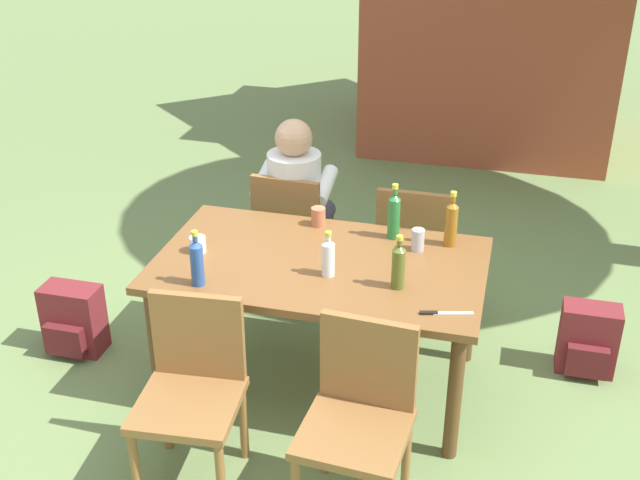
{
  "coord_description": "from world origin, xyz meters",
  "views": [
    {
      "loc": [
        0.88,
        -3.39,
        2.66
      ],
      "look_at": [
        0.0,
        0.0,
        0.86
      ],
      "focal_mm": 44.86,
      "sensor_mm": 36.0,
      "label": 1
    }
  ],
  "objects_px": {
    "chair_far_right": "(414,244)",
    "chair_far_left": "(293,230)",
    "cup_steel": "(418,240)",
    "bottle_green": "(394,215)",
    "cup_terracotta": "(318,217)",
    "bottle_olive": "(398,265)",
    "table_knife": "(442,313)",
    "bottle_blue": "(197,262)",
    "bottle_clear": "(328,257)",
    "backpack_by_far_side": "(588,341)",
    "bottle_amber": "(451,222)",
    "backpack_by_near_side": "(73,321)",
    "chair_near_right": "(360,411)",
    "cup_white": "(198,244)",
    "chair_near_left": "(193,383)",
    "person_in_white_shirt": "(298,198)",
    "dining_table": "(320,276)"
  },
  "relations": [
    {
      "from": "cup_steel",
      "to": "bottle_green",
      "type": "bearing_deg",
      "value": 143.27
    },
    {
      "from": "cup_steel",
      "to": "cup_white",
      "type": "bearing_deg",
      "value": -164.38
    },
    {
      "from": "bottle_olive",
      "to": "cup_white",
      "type": "relative_size",
      "value": 3.19
    },
    {
      "from": "dining_table",
      "to": "cup_steel",
      "type": "distance_m",
      "value": 0.53
    },
    {
      "from": "dining_table",
      "to": "bottle_amber",
      "type": "bearing_deg",
      "value": 29.38
    },
    {
      "from": "chair_far_right",
      "to": "backpack_by_far_side",
      "type": "distance_m",
      "value": 1.1
    },
    {
      "from": "chair_far_right",
      "to": "backpack_by_near_side",
      "type": "bearing_deg",
      "value": -154.57
    },
    {
      "from": "chair_far_right",
      "to": "chair_far_left",
      "type": "bearing_deg",
      "value": 179.99
    },
    {
      "from": "chair_far_left",
      "to": "cup_white",
      "type": "xyz_separation_m",
      "value": [
        -0.25,
        -0.84,
        0.29
      ]
    },
    {
      "from": "bottle_olive",
      "to": "table_knife",
      "type": "distance_m",
      "value": 0.32
    },
    {
      "from": "bottle_olive",
      "to": "bottle_blue",
      "type": "bearing_deg",
      "value": -167.11
    },
    {
      "from": "table_knife",
      "to": "bottle_blue",
      "type": "bearing_deg",
      "value": -178.54
    },
    {
      "from": "bottle_clear",
      "to": "bottle_amber",
      "type": "relative_size",
      "value": 0.78
    },
    {
      "from": "bottle_green",
      "to": "bottle_olive",
      "type": "xyz_separation_m",
      "value": [
        0.11,
        -0.5,
        -0.01
      ]
    },
    {
      "from": "bottle_clear",
      "to": "cup_white",
      "type": "distance_m",
      "value": 0.71
    },
    {
      "from": "bottle_clear",
      "to": "backpack_by_near_side",
      "type": "bearing_deg",
      "value": 177.9
    },
    {
      "from": "chair_near_right",
      "to": "table_knife",
      "type": "relative_size",
      "value": 3.66
    },
    {
      "from": "cup_terracotta",
      "to": "backpack_by_near_side",
      "type": "xyz_separation_m",
      "value": [
        -1.31,
        -0.47,
        -0.59
      ]
    },
    {
      "from": "chair_near_left",
      "to": "backpack_by_near_side",
      "type": "bearing_deg",
      "value": 145.64
    },
    {
      "from": "cup_terracotta",
      "to": "bottle_olive",
      "type": "bearing_deg",
      "value": -46.09
    },
    {
      "from": "chair_near_right",
      "to": "cup_white",
      "type": "distance_m",
      "value": 1.27
    },
    {
      "from": "bottle_amber",
      "to": "table_knife",
      "type": "xyz_separation_m",
      "value": [
        0.04,
        -0.68,
        -0.13
      ]
    },
    {
      "from": "chair_near_left",
      "to": "chair_near_right",
      "type": "distance_m",
      "value": 0.75
    },
    {
      "from": "bottle_green",
      "to": "bottle_amber",
      "type": "xyz_separation_m",
      "value": [
        0.3,
        -0.01,
        -0.0
      ]
    },
    {
      "from": "cup_steel",
      "to": "person_in_white_shirt",
      "type": "bearing_deg",
      "value": 141.73
    },
    {
      "from": "bottle_green",
      "to": "backpack_by_near_side",
      "type": "bearing_deg",
      "value": -166.34
    },
    {
      "from": "cup_terracotta",
      "to": "cup_steel",
      "type": "height_order",
      "value": "cup_steel"
    },
    {
      "from": "chair_near_right",
      "to": "cup_terracotta",
      "type": "height_order",
      "value": "chair_near_right"
    },
    {
      "from": "cup_terracotta",
      "to": "table_knife",
      "type": "bearing_deg",
      "value": -43.76
    },
    {
      "from": "bottle_olive",
      "to": "cup_terracotta",
      "type": "xyz_separation_m",
      "value": [
        -0.53,
        0.55,
        -0.07
      ]
    },
    {
      "from": "dining_table",
      "to": "chair_near_right",
      "type": "xyz_separation_m",
      "value": [
        0.38,
        -0.78,
        -0.16
      ]
    },
    {
      "from": "bottle_clear",
      "to": "bottle_blue",
      "type": "bearing_deg",
      "value": -157.31
    },
    {
      "from": "chair_near_left",
      "to": "bottle_olive",
      "type": "height_order",
      "value": "bottle_olive"
    },
    {
      "from": "chair_near_left",
      "to": "backpack_by_far_side",
      "type": "xyz_separation_m",
      "value": [
        1.76,
        1.24,
        -0.3
      ]
    },
    {
      "from": "bottle_blue",
      "to": "cup_terracotta",
      "type": "distance_m",
      "value": 0.86
    },
    {
      "from": "chair_near_left",
      "to": "bottle_blue",
      "type": "bearing_deg",
      "value": 106.57
    },
    {
      "from": "chair_far_left",
      "to": "bottle_amber",
      "type": "distance_m",
      "value": 1.14
    },
    {
      "from": "cup_terracotta",
      "to": "backpack_by_far_side",
      "type": "height_order",
      "value": "cup_terracotta"
    },
    {
      "from": "chair_near_right",
      "to": "bottle_amber",
      "type": "bearing_deg",
      "value": 78.36
    },
    {
      "from": "chair_near_right",
      "to": "bottle_olive",
      "type": "bearing_deg",
      "value": 86.2
    },
    {
      "from": "person_in_white_shirt",
      "to": "cup_terracotta",
      "type": "xyz_separation_m",
      "value": [
        0.26,
        -0.49,
        0.13
      ]
    },
    {
      "from": "bottle_green",
      "to": "backpack_by_near_side",
      "type": "height_order",
      "value": "bottle_green"
    },
    {
      "from": "bottle_amber",
      "to": "chair_far_right",
      "type": "bearing_deg",
      "value": 118.31
    },
    {
      "from": "dining_table",
      "to": "bottle_amber",
      "type": "height_order",
      "value": "bottle_amber"
    },
    {
      "from": "chair_far_right",
      "to": "cup_steel",
      "type": "relative_size",
      "value": 7.42
    },
    {
      "from": "chair_near_right",
      "to": "cup_steel",
      "type": "xyz_separation_m",
      "value": [
        0.08,
        1.03,
        0.31
      ]
    },
    {
      "from": "chair_near_right",
      "to": "table_knife",
      "type": "bearing_deg",
      "value": 58.45
    },
    {
      "from": "bottle_green",
      "to": "bottle_clear",
      "type": "bearing_deg",
      "value": -116.35
    },
    {
      "from": "bottle_olive",
      "to": "cup_white",
      "type": "xyz_separation_m",
      "value": [
        -1.04,
        0.09,
        -0.07
      ]
    },
    {
      "from": "backpack_by_far_side",
      "to": "chair_far_left",
      "type": "bearing_deg",
      "value": 169.55
    }
  ]
}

